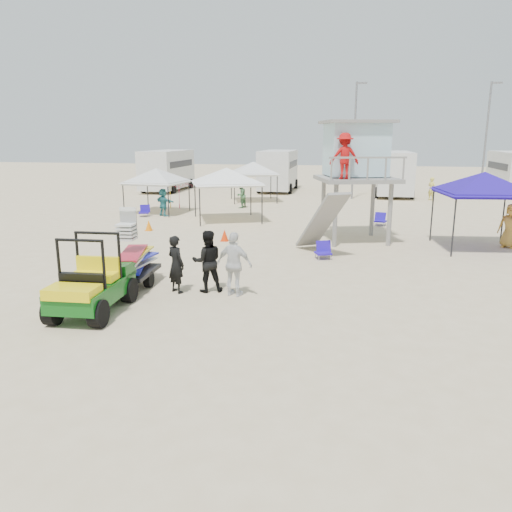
% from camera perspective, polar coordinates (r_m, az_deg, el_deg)
% --- Properties ---
extents(ground, '(140.00, 140.00, 0.00)m').
position_cam_1_polar(ground, '(10.79, -5.65, -10.30)').
color(ground, beige).
rests_on(ground, ground).
extents(utility_cart, '(1.43, 2.64, 1.96)m').
position_cam_1_polar(utility_cart, '(13.09, -18.45, -2.41)').
color(utility_cart, '#0C5112').
rests_on(utility_cart, ground).
extents(surf_trailer, '(1.31, 2.30, 2.08)m').
position_cam_1_polar(surf_trailer, '(15.11, -14.17, -0.30)').
color(surf_trailer, black).
rests_on(surf_trailer, ground).
extents(man_left, '(0.72, 0.66, 1.65)m').
position_cam_1_polar(man_left, '(14.28, -9.13, -0.94)').
color(man_left, black).
rests_on(man_left, ground).
extents(man_mid, '(1.05, 0.95, 1.78)m').
position_cam_1_polar(man_mid, '(14.24, -5.58, -0.60)').
color(man_mid, black).
rests_on(man_mid, ground).
extents(man_right, '(1.13, 0.67, 1.81)m').
position_cam_1_polar(man_right, '(13.79, -2.48, -0.96)').
color(man_right, silver).
rests_on(man_right, ground).
extents(lifeguard_tower, '(3.76, 3.76, 4.88)m').
position_cam_1_polar(lifeguard_tower, '(21.49, 11.27, 11.35)').
color(lifeguard_tower, gray).
rests_on(lifeguard_tower, ground).
extents(canopy_blue, '(3.42, 3.42, 3.43)m').
position_cam_1_polar(canopy_blue, '(21.33, 24.69, 8.35)').
color(canopy_blue, black).
rests_on(canopy_blue, ground).
extents(canopy_white_a, '(4.28, 4.28, 3.17)m').
position_cam_1_polar(canopy_white_a, '(26.42, -3.38, 9.73)').
color(canopy_white_a, black).
rests_on(canopy_white_a, ground).
extents(canopy_white_b, '(3.24, 3.24, 2.98)m').
position_cam_1_polar(canopy_white_b, '(29.68, -11.34, 9.52)').
color(canopy_white_b, black).
rests_on(canopy_white_b, ground).
extents(canopy_white_c, '(3.77, 3.77, 3.10)m').
position_cam_1_polar(canopy_white_c, '(34.47, -0.30, 10.49)').
color(canopy_white_c, black).
rests_on(canopy_white_c, ground).
extents(umbrella_a, '(2.31, 2.34, 1.67)m').
position_cam_1_polar(umbrella_a, '(31.43, -8.77, 6.92)').
color(umbrella_a, red).
rests_on(umbrella_a, ground).
extents(umbrella_b, '(2.63, 2.64, 1.72)m').
position_cam_1_polar(umbrella_b, '(31.59, -9.75, 6.96)').
color(umbrella_b, '#EEAD15').
rests_on(umbrella_b, ground).
extents(cone_near, '(0.34, 0.34, 0.50)m').
position_cam_1_polar(cone_near, '(24.20, -12.15, 3.44)').
color(cone_near, orange).
rests_on(cone_near, ground).
extents(cone_far, '(0.34, 0.34, 0.50)m').
position_cam_1_polar(cone_far, '(21.31, -3.62, 2.39)').
color(cone_far, red).
rests_on(cone_far, ground).
extents(beach_chair_a, '(0.70, 0.77, 0.64)m').
position_cam_1_polar(beach_chair_a, '(28.65, -12.64, 5.07)').
color(beach_chair_a, '#200FA3').
rests_on(beach_chair_a, ground).
extents(beach_chair_b, '(0.69, 0.75, 0.64)m').
position_cam_1_polar(beach_chair_b, '(18.36, 7.69, 0.69)').
color(beach_chair_b, '#2510B5').
rests_on(beach_chair_b, ground).
extents(beach_chair_c, '(0.66, 0.71, 0.64)m').
position_cam_1_polar(beach_chair_c, '(25.87, 14.02, 4.12)').
color(beach_chair_c, '#2111B8').
rests_on(beach_chair_c, ground).
extents(rv_far_left, '(2.64, 6.80, 3.25)m').
position_cam_1_polar(rv_far_left, '(42.23, -10.12, 9.82)').
color(rv_far_left, silver).
rests_on(rv_far_left, ground).
extents(rv_mid_left, '(2.65, 6.50, 3.25)m').
position_cam_1_polar(rv_mid_left, '(41.45, 2.54, 9.95)').
color(rv_mid_left, silver).
rests_on(rv_mid_left, ground).
extents(rv_mid_right, '(2.64, 7.00, 3.25)m').
position_cam_1_polar(rv_mid_right, '(39.66, 15.38, 9.33)').
color(rv_mid_right, silver).
rests_on(rv_mid_right, ground).
extents(light_pole_left, '(0.14, 0.14, 8.00)m').
position_cam_1_polar(light_pole_left, '(36.46, 11.16, 12.69)').
color(light_pole_left, slate).
rests_on(light_pole_left, ground).
extents(light_pole_right, '(0.14, 0.14, 8.00)m').
position_cam_1_polar(light_pole_right, '(39.05, 24.75, 11.77)').
color(light_pole_right, slate).
rests_on(light_pole_right, ground).
extents(distant_beachgoers, '(17.81, 16.29, 1.76)m').
position_cam_1_polar(distant_beachgoers, '(27.46, 5.09, 6.05)').
color(distant_beachgoers, teal).
rests_on(distant_beachgoers, ground).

